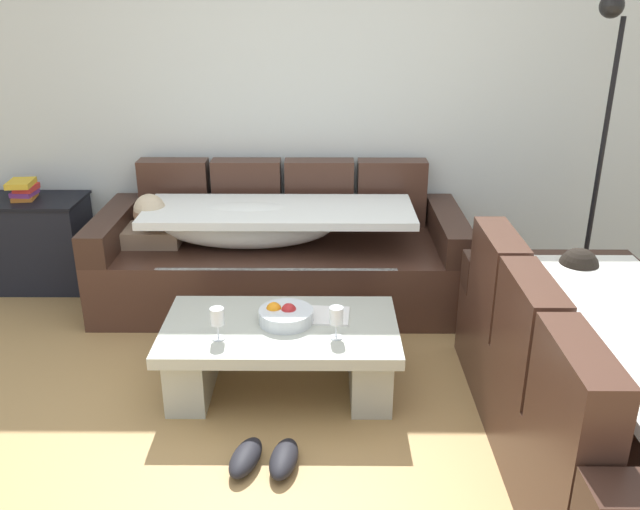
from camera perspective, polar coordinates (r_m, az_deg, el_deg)
The scene contains 13 objects.
ground_plane at distance 3.17m, azimuth -1.72°, elevation -16.69°, with size 14.00×14.00×0.00m, color #AA834D.
back_wall at distance 4.66m, azimuth -0.98°, elevation 14.24°, with size 9.00×0.10×2.70m, color silver.
couch_along_wall at distance 4.43m, azimuth -3.85°, elevation 0.07°, with size 2.37×0.92×0.88m.
couch_near_window at distance 3.21m, azimuth 22.96°, elevation -10.74°, with size 0.92×1.99×0.88m.
coffee_table at distance 3.48m, azimuth -3.38°, elevation -8.06°, with size 1.20×0.68×0.38m.
fruit_bowl at distance 3.42m, azimuth -3.00°, elevation -5.17°, with size 0.28×0.28×0.10m.
wine_glass_near_left at distance 3.26m, azimuth -8.80°, elevation -5.34°, with size 0.07×0.07×0.17m.
wine_glass_near_right at distance 3.23m, azimuth 1.41°, elevation -5.32°, with size 0.07×0.07×0.17m.
open_magazine at distance 3.49m, azimuth 0.19°, elevation -5.19°, with size 0.28×0.21×0.01m, color white.
side_cabinet at distance 5.05m, azimuth -23.20°, elevation 0.97°, with size 0.72×0.44×0.64m.
book_stack_on_cabinet at distance 4.94m, azimuth -24.06°, elevation 5.18°, with size 0.17×0.22×0.13m.
floor_lamp at distance 4.51m, azimuth 22.77°, elevation 9.29°, with size 0.33×0.31×1.95m.
pair_of_shoes at distance 3.08m, azimuth -4.75°, elevation -16.96°, with size 0.34×0.30×0.09m.
Camera 1 is at (0.11, -2.47, 1.98)m, focal length 37.34 mm.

